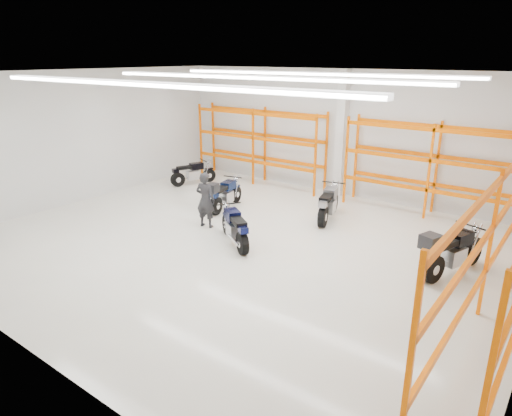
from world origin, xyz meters
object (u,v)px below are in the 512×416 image
Objects in this scene: structural_column at (341,134)px; motorcycle_back_b at (224,195)px; motorcycle_back_d at (449,253)px; motorcycle_back_c at (328,205)px; motorcycle_main at (235,229)px; standing_man at (205,200)px; motorcycle_back_a at (191,174)px.

motorcycle_back_b is at bearing -120.06° from structural_column.
motorcycle_back_c is at bearing 157.09° from motorcycle_back_d.
motorcycle_back_d reaches higher than motorcycle_main.
motorcycle_back_b is at bearing 175.90° from motorcycle_back_d.
motorcycle_back_b is 1.25× the size of standing_man.
motorcycle_main is 6.25m from structural_column.
structural_column reaches higher than motorcycle_back_c.
standing_man is (3.70, -3.16, 0.40)m from motorcycle_back_a.
motorcycle_back_c is (1.07, 3.29, 0.03)m from motorcycle_main.
standing_man is 5.83m from structural_column.
motorcycle_back_b is 0.47× the size of structural_column.
motorcycle_back_b is 0.92× the size of motorcycle_back_d.
structural_column is (-5.09, 4.42, 1.67)m from motorcycle_back_d.
motorcycle_back_b is 4.82m from structural_column.
structural_column is at bearing -118.60° from standing_man.
motorcycle_back_d is 6.82m from standing_man.
motorcycle_main is 0.99× the size of motorcycle_back_a.
motorcycle_back_d is 6.94m from structural_column.
standing_man reaches higher than motorcycle_main.
motorcycle_back_c is at bearing 72.02° from motorcycle_main.
motorcycle_main is at bearing -107.98° from motorcycle_back_c.
motorcycle_main is 6.49m from motorcycle_back_a.
motorcycle_back_a is at bearing 168.24° from motorcycle_back_d.
motorcycle_main is 1.07× the size of standing_man.
motorcycle_back_c is at bearing 20.06° from motorcycle_back_b.
standing_man is (-2.67, -2.71, 0.34)m from motorcycle_back_c.
standing_man reaches higher than motorcycle_back_d.
motorcycle_back_b reaches higher than motorcycle_main.
motorcycle_back_a is 0.79× the size of motorcycle_back_d.
motorcycle_back_b is 7.36m from motorcycle_back_d.
structural_column reaches higher than motorcycle_main.
structural_column reaches higher than motorcycle_back_a.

